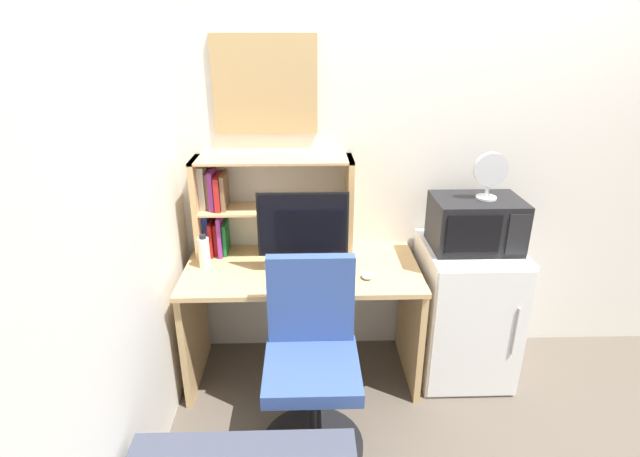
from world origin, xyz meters
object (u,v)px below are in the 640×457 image
object	(u,v)px
monitor	(303,229)
desk_chair	(312,371)
mini_fridge	(464,310)
keyboard	(308,278)
microwave	(476,223)
hutch_bookshelf	(251,203)
computer_mouse	(367,276)
wall_corkboard	(265,84)
water_bottle	(204,252)
desk_fan	(490,173)

from	to	relation	value
monitor	desk_chair	xyz separation A→B (m)	(0.04, -0.49, -0.54)
mini_fridge	desk_chair	size ratio (longest dim) A/B	0.85
mini_fridge	desk_chair	distance (m)	1.07
keyboard	microwave	distance (m)	0.98
hutch_bookshelf	mini_fridge	xyz separation A→B (m)	(1.26, -0.19, -0.62)
keyboard	computer_mouse	world-z (taller)	computer_mouse
monitor	wall_corkboard	bearing A→B (deg)	119.91
computer_mouse	water_bottle	xyz separation A→B (m)	(-0.90, 0.16, 0.08)
hutch_bookshelf	monitor	size ratio (longest dim) A/B	1.85
mini_fridge	microwave	xyz separation A→B (m)	(0.00, 0.00, 0.56)
hutch_bookshelf	keyboard	bearing A→B (deg)	-47.32
monitor	wall_corkboard	size ratio (longest dim) A/B	0.85
wall_corkboard	desk_chair	bearing A→B (deg)	-74.28
monitor	microwave	distance (m)	0.96
desk_fan	wall_corkboard	world-z (taller)	wall_corkboard
mini_fridge	microwave	bearing A→B (deg)	89.68
water_bottle	mini_fridge	world-z (taller)	water_bottle
monitor	keyboard	world-z (taller)	monitor
computer_mouse	wall_corkboard	xyz separation A→B (m)	(-0.54, 0.44, 0.95)
monitor	desk_fan	world-z (taller)	desk_fan
monitor	computer_mouse	world-z (taller)	monitor
water_bottle	mini_fridge	size ratio (longest dim) A/B	0.24
computer_mouse	desk_fan	world-z (taller)	desk_fan
water_bottle	microwave	distance (m)	1.52
hutch_bookshelf	wall_corkboard	world-z (taller)	wall_corkboard
water_bottle	wall_corkboard	xyz separation A→B (m)	(0.36, 0.28, 0.87)
microwave	wall_corkboard	size ratio (longest dim) A/B	0.84
microwave	keyboard	bearing A→B (deg)	-170.05
keyboard	computer_mouse	size ratio (longest dim) A/B	4.55
hutch_bookshelf	water_bottle	distance (m)	0.38
computer_mouse	water_bottle	bearing A→B (deg)	169.80
keyboard	desk_fan	distance (m)	1.12
mini_fridge	wall_corkboard	distance (m)	1.74
microwave	desk_fan	xyz separation A→B (m)	(0.04, -0.01, 0.29)
microwave	mini_fridge	bearing A→B (deg)	-90.32
hutch_bookshelf	desk_chair	size ratio (longest dim) A/B	0.92
desk_chair	wall_corkboard	xyz separation A→B (m)	(-0.23, 0.83, 1.26)
keyboard	wall_corkboard	size ratio (longest dim) A/B	0.64
mini_fridge	desk_fan	distance (m)	0.85
keyboard	microwave	xyz separation A→B (m)	(0.93, 0.16, 0.24)
water_bottle	desk_fan	size ratio (longest dim) A/B	0.76
desk_fan	desk_chair	size ratio (longest dim) A/B	0.26
monitor	keyboard	bearing A→B (deg)	-78.17
wall_corkboard	desk_fan	bearing A→B (deg)	-13.50
water_bottle	hutch_bookshelf	bearing A→B (deg)	35.87
water_bottle	microwave	size ratio (longest dim) A/B	0.41
microwave	water_bottle	bearing A→B (deg)	179.90
computer_mouse	desk_fan	size ratio (longest dim) A/B	0.31
wall_corkboard	microwave	bearing A→B (deg)	-13.68
hutch_bookshelf	mini_fridge	distance (m)	1.42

